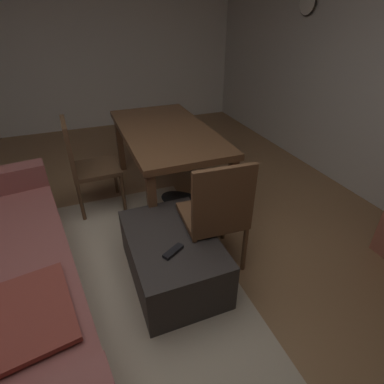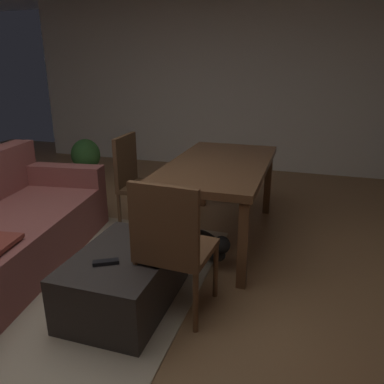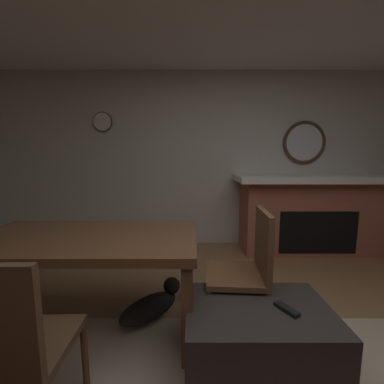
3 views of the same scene
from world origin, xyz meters
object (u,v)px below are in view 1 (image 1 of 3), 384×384
object	(u,v)px
ottoman_coffee_table	(173,257)
wall_clock	(308,2)
small_dog	(187,201)
dining_table	(166,136)
dining_chair_north	(84,161)
dining_chair_west	(217,212)
tv_remote	(173,251)

from	to	relation	value
ottoman_coffee_table	wall_clock	bearing A→B (deg)	-52.75
small_dog	ottoman_coffee_table	bearing A→B (deg)	151.88
ottoman_coffee_table	small_dog	size ratio (longest dim) A/B	1.82
dining_table	wall_clock	world-z (taller)	wall_clock
dining_chair_north	dining_chair_west	bearing A→B (deg)	-146.15
dining_table	dining_chair_west	size ratio (longest dim) A/B	1.78
dining_chair_west	tv_remote	bearing A→B (deg)	111.75
dining_chair_north	dining_chair_west	distance (m)	1.46
dining_chair_north	wall_clock	size ratio (longest dim) A/B	3.31
dining_chair_west	dining_chair_north	bearing A→B (deg)	33.85
small_dog	wall_clock	xyz separation A→B (m)	(0.98, -1.86, 1.67)
ottoman_coffee_table	dining_chair_west	xyz separation A→B (m)	(-0.01, -0.34, 0.33)
ottoman_coffee_table	small_dog	world-z (taller)	ottoman_coffee_table
tv_remote	dining_chair_west	size ratio (longest dim) A/B	0.17
dining_table	dining_chair_north	bearing A→B (deg)	90.21
dining_chair_west	wall_clock	size ratio (longest dim) A/B	3.31
dining_table	wall_clock	bearing A→B (deg)	-75.26
dining_chair_west	wall_clock	distance (m)	2.88
tv_remote	dining_table	xyz separation A→B (m)	(1.37, -0.39, 0.26)
dining_chair_north	dining_chair_west	world-z (taller)	same
dining_table	small_dog	world-z (taller)	dining_table
ottoman_coffee_table	dining_chair_north	world-z (taller)	dining_chair_north
dining_chair_north	tv_remote	bearing A→B (deg)	-162.40
small_dog	wall_clock	world-z (taller)	wall_clock
dining_table	small_dog	bearing A→B (deg)	-174.99
dining_chair_west	small_dog	bearing A→B (deg)	-3.74
tv_remote	wall_clock	distance (m)	3.28
dining_chair_north	wall_clock	bearing A→B (deg)	-79.53
dining_table	dining_chair_north	world-z (taller)	dining_chair_north
ottoman_coffee_table	tv_remote	distance (m)	0.27
tv_remote	small_dog	size ratio (longest dim) A/B	0.32
dining_table	small_dog	xyz separation A→B (m)	(-0.48, -0.04, -0.50)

